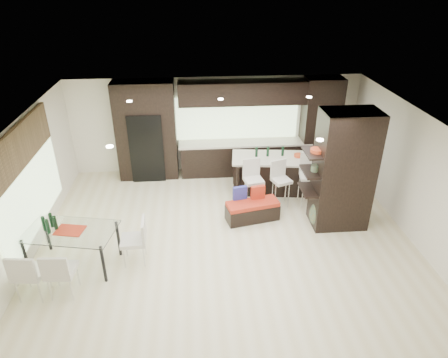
{
  "coord_description": "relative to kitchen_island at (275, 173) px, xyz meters",
  "views": [
    {
      "loc": [
        -0.63,
        -7.12,
        5.25
      ],
      "look_at": [
        0.0,
        0.6,
        1.15
      ],
      "focal_mm": 32.0,
      "sensor_mm": 36.0,
      "label": 1
    }
  ],
  "objects": [
    {
      "name": "ground",
      "position": [
        -1.46,
        -2.09,
        -0.47
      ],
      "size": [
        8.0,
        8.0,
        0.0
      ],
      "primitive_type": "plane",
      "color": "beige",
      "rests_on": "ground"
    },
    {
      "name": "back_wall",
      "position": [
        -1.46,
        1.41,
        0.88
      ],
      "size": [
        8.0,
        0.02,
        2.7
      ],
      "primitive_type": "cube",
      "color": "white",
      "rests_on": "ground"
    },
    {
      "name": "left_wall",
      "position": [
        -5.46,
        -2.09,
        0.88
      ],
      "size": [
        0.02,
        7.0,
        2.7
      ],
      "primitive_type": "cube",
      "color": "white",
      "rests_on": "ground"
    },
    {
      "name": "right_wall",
      "position": [
        2.54,
        -2.09,
        0.88
      ],
      "size": [
        0.02,
        7.0,
        2.7
      ],
      "primitive_type": "cube",
      "color": "white",
      "rests_on": "ground"
    },
    {
      "name": "ceiling",
      "position": [
        -1.46,
        -2.09,
        2.23
      ],
      "size": [
        8.0,
        7.0,
        0.02
      ],
      "primitive_type": "cube",
      "color": "white",
      "rests_on": "ground"
    },
    {
      "name": "window_left",
      "position": [
        -5.42,
        -1.89,
        0.88
      ],
      "size": [
        0.04,
        3.2,
        1.9
      ],
      "primitive_type": "cube",
      "color": "#B2D199",
      "rests_on": "left_wall"
    },
    {
      "name": "window_back",
      "position": [
        -0.86,
        1.37,
        1.08
      ],
      "size": [
        3.4,
        0.04,
        1.2
      ],
      "primitive_type": "cube",
      "color": "#B2D199",
      "rests_on": "back_wall"
    },
    {
      "name": "stone_accent",
      "position": [
        -5.39,
        -1.89,
        1.78
      ],
      "size": [
        0.08,
        3.0,
        0.8
      ],
      "primitive_type": "cube",
      "color": "brown",
      "rests_on": "left_wall"
    },
    {
      "name": "ceiling_spots",
      "position": [
        -1.46,
        -1.84,
        2.21
      ],
      "size": [
        4.0,
        3.0,
        0.02
      ],
      "primitive_type": "cube",
      "color": "white",
      "rests_on": "ceiling"
    },
    {
      "name": "back_cabinetry",
      "position": [
        -0.96,
        1.08,
        0.88
      ],
      "size": [
        6.8,
        0.68,
        2.7
      ],
      "primitive_type": "cube",
      "color": "black",
      "rests_on": "ground"
    },
    {
      "name": "refrigerator",
      "position": [
        -3.36,
        1.03,
        0.48
      ],
      "size": [
        0.9,
        0.68,
        1.9
      ],
      "primitive_type": "cube",
      "color": "black",
      "rests_on": "ground"
    },
    {
      "name": "partition_column",
      "position": [
        1.14,
        -1.69,
        0.88
      ],
      "size": [
        1.2,
        0.8,
        2.7
      ],
      "primitive_type": "cube",
      "color": "black",
      "rests_on": "ground"
    },
    {
      "name": "kitchen_island",
      "position": [
        0.0,
        0.0,
        0.0
      ],
      "size": [
        2.33,
        1.21,
        0.93
      ],
      "primitive_type": "cube",
      "rotation": [
        0.0,
        0.0,
        -0.12
      ],
      "color": "black",
      "rests_on": "ground"
    },
    {
      "name": "stool_left",
      "position": [
        -0.69,
        -0.8,
        0.02
      ],
      "size": [
        0.5,
        0.5,
        0.98
      ],
      "primitive_type": "cube",
      "rotation": [
        0.0,
        0.0,
        0.19
      ],
      "color": "beige",
      "rests_on": "ground"
    },
    {
      "name": "stool_mid",
      "position": [
        0.0,
        -0.79,
        -0.0
      ],
      "size": [
        0.52,
        0.52,
        0.93
      ],
      "primitive_type": "cube",
      "rotation": [
        0.0,
        0.0,
        0.34
      ],
      "color": "beige",
      "rests_on": "ground"
    },
    {
      "name": "stool_right",
      "position": [
        0.69,
        -0.82,
        0.07
      ],
      "size": [
        0.53,
        0.53,
        1.06
      ],
      "primitive_type": "cube",
      "rotation": [
        0.0,
        0.0,
        -0.13
      ],
      "color": "beige",
      "rests_on": "ground"
    },
    {
      "name": "bench",
      "position": [
        -0.79,
        -1.4,
        -0.23
      ],
      "size": [
        1.29,
        0.72,
        0.47
      ],
      "primitive_type": "cube",
      "rotation": [
        0.0,
        0.0,
        0.21
      ],
      "color": "black",
      "rests_on": "ground"
    },
    {
      "name": "floor_vase",
      "position": [
        0.69,
        -1.81,
        0.18
      ],
      "size": [
        0.61,
        0.61,
        1.29
      ],
      "primitive_type": null,
      "rotation": [
        0.0,
        0.0,
        -0.35
      ],
      "color": "#49593E",
      "rests_on": "ground"
    },
    {
      "name": "dining_table",
      "position": [
        -4.52,
        -2.72,
        -0.06
      ],
      "size": [
        1.85,
        1.27,
        0.81
      ],
      "primitive_type": "cube",
      "rotation": [
        0.0,
        0.0,
        -0.2
      ],
      "color": "white",
      "rests_on": "ground"
    },
    {
      "name": "chair_near",
      "position": [
        -4.52,
        -3.52,
        -0.02
      ],
      "size": [
        0.51,
        0.51,
        0.9
      ],
      "primitive_type": "cube",
      "rotation": [
        0.0,
        0.0,
        -0.06
      ],
      "color": "beige",
      "rests_on": "ground"
    },
    {
      "name": "chair_far",
      "position": [
        -5.04,
        -3.53,
        -0.0
      ],
      "size": [
        0.55,
        0.55,
        0.93
      ],
      "primitive_type": "cube",
      "rotation": [
        0.0,
        0.0,
        -0.1
      ],
      "color": "beige",
      "rests_on": "ground"
    },
    {
      "name": "chair_end",
      "position": [
        -3.35,
        -2.72,
        -0.02
      ],
      "size": [
        0.5,
        0.5,
        0.9
      ],
      "primitive_type": "cube",
      "rotation": [
        0.0,
        0.0,
        1.61
      ],
      "color": "beige",
      "rests_on": "ground"
    }
  ]
}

